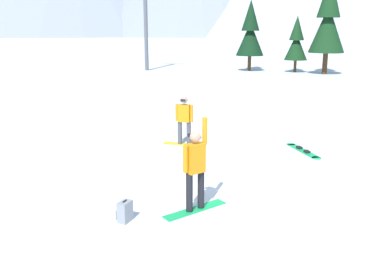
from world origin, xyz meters
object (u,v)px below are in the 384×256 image
(snowboarder_foreground, at_px, (195,168))
(pine_tree_leaning, at_px, (328,20))
(loose_snowboard_near_left, at_px, (303,151))
(ski_lift_tower, at_px, (145,8))
(backpack_grey, at_px, (125,212))
(pine_tree_short, at_px, (250,32))
(snowboarder_midground, at_px, (184,120))
(pine_tree_slender, at_px, (296,42))

(snowboarder_foreground, xyz_separation_m, pine_tree_leaning, (8.72, 29.21, 3.60))
(loose_snowboard_near_left, xyz_separation_m, ski_lift_tower, (-10.52, 26.17, 5.73))
(backpack_grey, height_order, pine_tree_short, pine_tree_short)
(snowboarder_midground, height_order, pine_tree_slender, pine_tree_slender)
(pine_tree_short, xyz_separation_m, pine_tree_leaning, (6.44, -2.32, 1.07))
(pine_tree_short, relative_size, ski_lift_tower, 0.63)
(pine_tree_short, bearing_deg, pine_tree_leaning, -19.81)
(loose_snowboard_near_left, height_order, ski_lift_tower, ski_lift_tower)
(loose_snowboard_near_left, bearing_deg, backpack_grey, -128.91)
(ski_lift_tower, bearing_deg, snowboarder_foreground, -76.59)
(pine_tree_short, bearing_deg, snowboarder_foreground, -94.14)
(loose_snowboard_near_left, height_order, pine_tree_leaning, pine_tree_leaning)
(pine_tree_leaning, relative_size, ski_lift_tower, 0.82)
(backpack_grey, height_order, ski_lift_tower, ski_lift_tower)
(backpack_grey, bearing_deg, snowboarder_foreground, 25.94)
(snowboarder_foreground, xyz_separation_m, loose_snowboard_near_left, (3.11, 4.92, -0.97))
(loose_snowboard_near_left, distance_m, pine_tree_leaning, 25.34)
(ski_lift_tower, bearing_deg, pine_tree_short, 2.58)
(snowboarder_midground, distance_m, backpack_grey, 6.09)
(snowboarder_midground, distance_m, pine_tree_leaning, 25.99)
(snowboarder_midground, xyz_separation_m, pine_tree_leaning, (9.57, 23.87, 3.70))
(loose_snowboard_near_left, distance_m, pine_tree_short, 26.85)
(snowboarder_foreground, relative_size, backpack_grey, 4.41)
(pine_tree_short, distance_m, ski_lift_tower, 9.95)
(loose_snowboard_near_left, distance_m, ski_lift_tower, 28.78)
(pine_tree_short, height_order, ski_lift_tower, ski_lift_tower)
(snowboarder_midground, xyz_separation_m, ski_lift_tower, (-6.56, 25.75, 4.86))
(backpack_grey, bearing_deg, pine_tree_leaning, 71.27)
(snowboarder_foreground, xyz_separation_m, pine_tree_slender, (6.38, 30.66, 1.75))
(snowboarder_foreground, height_order, pine_tree_short, pine_tree_short)
(backpack_grey, bearing_deg, pine_tree_slender, 76.03)
(backpack_grey, bearing_deg, pine_tree_short, 83.45)
(backpack_grey, distance_m, ski_lift_tower, 32.81)
(loose_snowboard_near_left, relative_size, backpack_grey, 4.01)
(pine_tree_slender, height_order, pine_tree_leaning, pine_tree_leaning)
(snowboarder_foreground, bearing_deg, pine_tree_leaning, 73.38)
(snowboarder_foreground, relative_size, pine_tree_slender, 0.41)
(pine_tree_short, relative_size, pine_tree_slender, 1.29)
(snowboarder_midground, bearing_deg, pine_tree_leaning, 68.15)
(snowboarder_foreground, bearing_deg, pine_tree_slender, 78.24)
(ski_lift_tower, bearing_deg, backpack_grey, -79.32)
(loose_snowboard_near_left, height_order, backpack_grey, backpack_grey)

